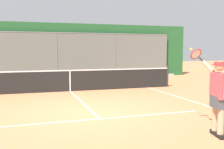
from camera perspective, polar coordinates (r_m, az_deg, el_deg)
ground_plane at (r=8.06m, az=-4.16°, el=-8.01°), size 60.00×60.00×0.00m
court_line_markings at (r=7.02m, az=-1.99°, el=-9.98°), size 7.71×9.21×0.01m
fence_backdrop at (r=17.68m, az=-11.92°, el=4.86°), size 18.35×1.37×3.54m
tennis_net at (r=12.07m, az=-8.96°, el=-1.23°), size 9.91×0.09×1.07m
tennis_player at (r=6.11m, az=21.70°, el=-3.71°), size 0.32×1.38×1.90m
tennis_ball_near_net at (r=11.05m, az=-6.47°, el=-4.22°), size 0.07×0.07×0.07m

